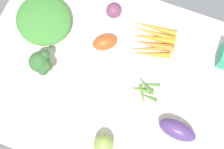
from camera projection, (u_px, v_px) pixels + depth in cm
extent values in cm
cube|color=beige|center=(112.00, 77.00, 114.11)|extent=(104.00, 76.00, 2.00)
cone|color=orange|center=(155.00, 28.00, 117.90)|extent=(17.69, 3.83, 2.57)
cone|color=orange|center=(154.00, 34.00, 117.18)|extent=(17.34, 3.48, 2.53)
cone|color=orange|center=(154.00, 38.00, 116.34)|extent=(17.04, 6.20, 2.89)
cone|color=orange|center=(153.00, 45.00, 115.48)|extent=(14.65, 5.18, 2.96)
cone|color=orange|center=(152.00, 49.00, 115.41)|extent=(16.88, 8.34, 2.11)
cone|color=orange|center=(151.00, 54.00, 114.67)|extent=(14.67, 6.51, 2.23)
ellipsoid|color=#523673|center=(177.00, 130.00, 103.80)|extent=(14.00, 7.25, 6.42)
cylinder|color=#91CE7A|center=(42.00, 66.00, 112.39)|extent=(3.51, 3.51, 3.75)
sphere|color=#336630|center=(39.00, 62.00, 107.86)|extent=(7.65, 7.65, 7.65)
sphere|color=#37612B|center=(46.00, 66.00, 107.56)|extent=(4.15, 4.15, 4.15)
sphere|color=#336235|center=(43.00, 70.00, 107.82)|extent=(4.18, 4.18, 4.18)
sphere|color=#365F34|center=(45.00, 55.00, 107.20)|extent=(3.65, 3.65, 3.65)
ellipsoid|color=#D94F1E|center=(105.00, 42.00, 114.23)|extent=(11.32, 10.41, 5.84)
sphere|color=#86A447|center=(103.00, 144.00, 102.06)|extent=(6.96, 6.96, 6.96)
ellipsoid|color=#408535|center=(44.00, 19.00, 117.23)|extent=(31.11, 30.46, 5.82)
cone|color=#4B873A|center=(150.00, 85.00, 111.49)|extent=(7.47, 3.17, 1.25)
cone|color=#56902D|center=(142.00, 90.00, 110.52)|extent=(8.91, 3.42, 1.89)
cone|color=#4D7B3A|center=(145.00, 85.00, 111.07)|extent=(7.80, 5.99, 2.00)
cone|color=#4B7E2C|center=(142.00, 95.00, 110.17)|extent=(4.99, 6.91, 1.47)
cone|color=#498032|center=(148.00, 97.00, 110.00)|extent=(6.92, 1.50, 1.27)
sphere|color=#783A5A|center=(114.00, 10.00, 118.21)|extent=(6.25, 6.25, 6.25)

